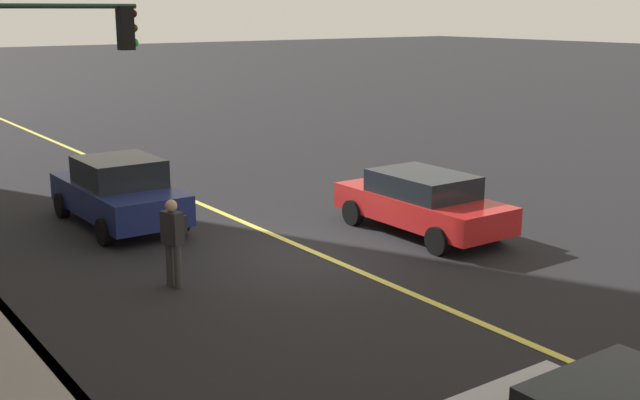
# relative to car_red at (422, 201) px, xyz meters

# --- Properties ---
(ground) EXTENTS (200.00, 200.00, 0.00)m
(ground) POSITION_rel_car_red_xyz_m (0.28, 2.83, -0.73)
(ground) COLOR black
(curb_edge) EXTENTS (80.00, 0.16, 0.15)m
(curb_edge) POSITION_rel_car_red_xyz_m (0.28, 9.01, -0.65)
(curb_edge) COLOR slate
(curb_edge) RESTS_ON ground
(lane_stripe_center) EXTENTS (80.00, 0.16, 0.01)m
(lane_stripe_center) POSITION_rel_car_red_xyz_m (0.28, 2.83, -0.72)
(lane_stripe_center) COLOR #D8CC4C
(lane_stripe_center) RESTS_ON ground
(car_red) EXTENTS (4.30, 1.89, 1.39)m
(car_red) POSITION_rel_car_red_xyz_m (0.00, 0.00, 0.00)
(car_red) COLOR red
(car_red) RESTS_ON ground
(car_navy) EXTENTS (4.34, 2.00, 1.60)m
(car_navy) POSITION_rel_car_red_xyz_m (4.62, 5.29, 0.06)
(car_navy) COLOR navy
(car_navy) RESTS_ON ground
(pedestrian_with_backpack) EXTENTS (0.44, 0.44, 1.63)m
(pedestrian_with_backpack) POSITION_rel_car_red_xyz_m (-0.04, 6.08, 0.22)
(pedestrian_with_backpack) COLOR #383838
(pedestrian_with_backpack) RESTS_ON ground
(traffic_light_mast) EXTENTS (0.28, 4.33, 5.29)m
(traffic_light_mast) POSITION_rel_car_red_xyz_m (3.48, 7.62, 2.93)
(traffic_light_mast) COLOR #1E3823
(traffic_light_mast) RESTS_ON ground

